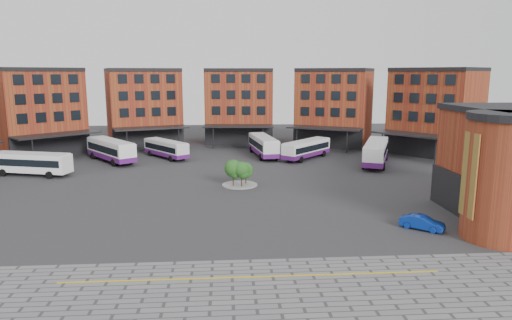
{
  "coord_description": "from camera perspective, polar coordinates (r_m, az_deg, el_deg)",
  "views": [
    {
      "loc": [
        0.24,
        -42.97,
        13.7
      ],
      "look_at": [
        3.73,
        7.67,
        4.0
      ],
      "focal_mm": 32.0,
      "sensor_mm": 36.0,
      "label": 1
    }
  ],
  "objects": [
    {
      "name": "blue_car",
      "position": [
        43.48,
        20.05,
        -7.36
      ],
      "size": [
        3.81,
        3.41,
        1.25
      ],
      "primitive_type": "imported",
      "rotation": [
        0.0,
        0.0,
        0.9
      ],
      "color": "#0B2D98",
      "rests_on": "ground"
    },
    {
      "name": "bus_a",
      "position": [
        68.73,
        -26.3,
        -0.25
      ],
      "size": [
        11.27,
        5.34,
        3.11
      ],
      "rotation": [
        0.0,
        0.0,
        1.3
      ],
      "color": "white",
      "rests_on": "ground"
    },
    {
      "name": "bus_d",
      "position": [
        76.17,
        0.92,
        1.83
      ],
      "size": [
        4.37,
        12.08,
        3.33
      ],
      "rotation": [
        0.0,
        0.0,
        0.14
      ],
      "color": "silver",
      "rests_on": "ground"
    },
    {
      "name": "ground",
      "position": [
        45.1,
        -4.09,
        -6.89
      ],
      "size": [
        160.0,
        160.0,
        0.0
      ],
      "primitive_type": "plane",
      "color": "#28282B",
      "rests_on": "ground"
    },
    {
      "name": "bus_f",
      "position": [
        71.42,
        14.76,
        0.97
      ],
      "size": [
        7.51,
        12.77,
        3.56
      ],
      "rotation": [
        0.0,
        0.0,
        -0.39
      ],
      "color": "white",
      "rests_on": "ground"
    },
    {
      "name": "bus_b",
      "position": [
        74.98,
        -17.7,
        1.22
      ],
      "size": [
        9.61,
        11.46,
        3.45
      ],
      "rotation": [
        0.0,
        0.0,
        0.65
      ],
      "color": "white",
      "rests_on": "ground"
    },
    {
      "name": "bus_e",
      "position": [
        74.26,
        6.34,
        1.41
      ],
      "size": [
        9.13,
        9.59,
        3.03
      ],
      "rotation": [
        0.0,
        0.0,
        -0.75
      ],
      "color": "white",
      "rests_on": "ground"
    },
    {
      "name": "tree_island",
      "position": [
        55.84,
        -2.08,
        -1.4
      ],
      "size": [
        4.4,
        4.4,
        3.35
      ],
      "color": "gray",
      "rests_on": "ground"
    },
    {
      "name": "yellow_line",
      "position": [
        32.08,
        -0.44,
        -14.4
      ],
      "size": [
        26.0,
        0.15,
        0.02
      ],
      "primitive_type": "cube",
      "color": "gold",
      "rests_on": "paving_zone"
    },
    {
      "name": "main_building",
      "position": [
        81.63,
        -7.5,
        6.18
      ],
      "size": [
        94.14,
        42.48,
        14.6
      ],
      "color": "brown",
      "rests_on": "ground"
    },
    {
      "name": "bus_c",
      "position": [
        75.98,
        -11.19,
        1.42
      ],
      "size": [
        8.18,
        9.55,
        2.89
      ],
      "rotation": [
        0.0,
        0.0,
        0.66
      ],
      "color": "silver",
      "rests_on": "ground"
    }
  ]
}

